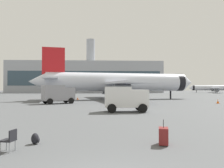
{
  "coord_description": "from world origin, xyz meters",
  "views": [
    {
      "loc": [
        0.01,
        -5.47,
        2.49
      ],
      "look_at": [
        1.59,
        25.68,
        3.0
      ],
      "focal_mm": 36.69,
      "sensor_mm": 36.0,
      "label": 1
    }
  ],
  "objects_px": {
    "airplane_taxiing": "(214,88)",
    "traveller_backpack": "(35,139)",
    "safety_cone_near": "(218,101)",
    "safety_cone_mid": "(78,98)",
    "service_truck": "(58,93)",
    "airplane_at_gate": "(118,82)",
    "rolling_suitcase": "(163,136)",
    "safety_cone_far": "(143,97)",
    "gate_chair": "(10,139)",
    "cargo_van": "(126,98)"
  },
  "relations": [
    {
      "from": "safety_cone_far",
      "to": "cargo_van",
      "type": "bearing_deg",
      "value": -103.93
    },
    {
      "from": "airplane_taxiing",
      "to": "rolling_suitcase",
      "type": "relative_size",
      "value": 21.25
    },
    {
      "from": "airplane_taxiing",
      "to": "traveller_backpack",
      "type": "height_order",
      "value": "airplane_taxiing"
    },
    {
      "from": "rolling_suitcase",
      "to": "airplane_taxiing",
      "type": "bearing_deg",
      "value": 62.01
    },
    {
      "from": "airplane_at_gate",
      "to": "gate_chair",
      "type": "xyz_separation_m",
      "value": [
        -7.26,
        -39.12,
        -3.16
      ]
    },
    {
      "from": "service_truck",
      "to": "safety_cone_mid",
      "type": "height_order",
      "value": "service_truck"
    },
    {
      "from": "cargo_van",
      "to": "traveller_backpack",
      "type": "bearing_deg",
      "value": -112.38
    },
    {
      "from": "traveller_backpack",
      "to": "safety_cone_mid",
      "type": "bearing_deg",
      "value": 92.89
    },
    {
      "from": "safety_cone_near",
      "to": "safety_cone_mid",
      "type": "distance_m",
      "value": 26.76
    },
    {
      "from": "airplane_taxiing",
      "to": "safety_cone_near",
      "type": "xyz_separation_m",
      "value": [
        -37.33,
        -74.6,
        -2.09
      ]
    },
    {
      "from": "traveller_backpack",
      "to": "gate_chair",
      "type": "height_order",
      "value": "gate_chair"
    },
    {
      "from": "airplane_at_gate",
      "to": "safety_cone_mid",
      "type": "bearing_deg",
      "value": 179.33
    },
    {
      "from": "airplane_at_gate",
      "to": "service_truck",
      "type": "relative_size",
      "value": 6.77
    },
    {
      "from": "safety_cone_far",
      "to": "service_truck",
      "type": "bearing_deg",
      "value": -133.51
    },
    {
      "from": "airplane_taxiing",
      "to": "cargo_van",
      "type": "bearing_deg",
      "value": -121.7
    },
    {
      "from": "safety_cone_near",
      "to": "traveller_backpack",
      "type": "distance_m",
      "value": 32.92
    },
    {
      "from": "rolling_suitcase",
      "to": "traveller_backpack",
      "type": "height_order",
      "value": "rolling_suitcase"
    },
    {
      "from": "airplane_at_gate",
      "to": "safety_cone_far",
      "type": "xyz_separation_m",
      "value": [
        6.4,
        5.78,
        -3.28
      ]
    },
    {
      "from": "safety_cone_mid",
      "to": "gate_chair",
      "type": "bearing_deg",
      "value": -88.14
    },
    {
      "from": "airplane_at_gate",
      "to": "safety_cone_mid",
      "type": "xyz_separation_m",
      "value": [
        -8.54,
        0.1,
        -3.35
      ]
    },
    {
      "from": "cargo_van",
      "to": "safety_cone_far",
      "type": "distance_m",
      "value": 31.36
    },
    {
      "from": "service_truck",
      "to": "traveller_backpack",
      "type": "xyz_separation_m",
      "value": [
        3.8,
        -26.0,
        -1.37
      ]
    },
    {
      "from": "airplane_at_gate",
      "to": "rolling_suitcase",
      "type": "distance_m",
      "value": 38.51
    },
    {
      "from": "service_truck",
      "to": "traveller_backpack",
      "type": "relative_size",
      "value": 10.96
    },
    {
      "from": "safety_cone_far",
      "to": "gate_chair",
      "type": "bearing_deg",
      "value": -106.93
    },
    {
      "from": "safety_cone_mid",
      "to": "gate_chair",
      "type": "distance_m",
      "value": 39.24
    },
    {
      "from": "safety_cone_near",
      "to": "gate_chair",
      "type": "distance_m",
      "value": 34.24
    },
    {
      "from": "rolling_suitcase",
      "to": "traveller_backpack",
      "type": "relative_size",
      "value": 2.29
    },
    {
      "from": "safety_cone_far",
      "to": "rolling_suitcase",
      "type": "relative_size",
      "value": 0.7
    },
    {
      "from": "airplane_taxiing",
      "to": "gate_chair",
      "type": "relative_size",
      "value": 27.18
    },
    {
      "from": "safety_cone_far",
      "to": "traveller_backpack",
      "type": "bearing_deg",
      "value": -106.58
    },
    {
      "from": "safety_cone_far",
      "to": "rolling_suitcase",
      "type": "distance_m",
      "value": 44.75
    },
    {
      "from": "safety_cone_near",
      "to": "service_truck",
      "type": "bearing_deg",
      "value": 177.69
    },
    {
      "from": "safety_cone_mid",
      "to": "safety_cone_far",
      "type": "relative_size",
      "value": 0.81
    },
    {
      "from": "safety_cone_near",
      "to": "safety_cone_far",
      "type": "bearing_deg",
      "value": 114.23
    },
    {
      "from": "airplane_taxiing",
      "to": "safety_cone_mid",
      "type": "height_order",
      "value": "airplane_taxiing"
    },
    {
      "from": "service_truck",
      "to": "safety_cone_far",
      "type": "height_order",
      "value": "service_truck"
    },
    {
      "from": "service_truck",
      "to": "safety_cone_near",
      "type": "distance_m",
      "value": 25.29
    },
    {
      "from": "gate_chair",
      "to": "safety_cone_near",
      "type": "bearing_deg",
      "value": 49.83
    },
    {
      "from": "airplane_at_gate",
      "to": "safety_cone_near",
      "type": "height_order",
      "value": "airplane_at_gate"
    },
    {
      "from": "cargo_van",
      "to": "gate_chair",
      "type": "height_order",
      "value": "cargo_van"
    },
    {
      "from": "safety_cone_far",
      "to": "rolling_suitcase",
      "type": "height_order",
      "value": "rolling_suitcase"
    },
    {
      "from": "service_truck",
      "to": "traveller_backpack",
      "type": "distance_m",
      "value": 26.31
    },
    {
      "from": "service_truck",
      "to": "rolling_suitcase",
      "type": "bearing_deg",
      "value": -70.39
    },
    {
      "from": "safety_cone_near",
      "to": "safety_cone_mid",
      "type": "relative_size",
      "value": 1.12
    },
    {
      "from": "airplane_at_gate",
      "to": "rolling_suitcase",
      "type": "xyz_separation_m",
      "value": [
        -1.0,
        -38.35,
        -3.27
      ]
    },
    {
      "from": "safety_cone_near",
      "to": "traveller_backpack",
      "type": "relative_size",
      "value": 1.46
    },
    {
      "from": "airplane_at_gate",
      "to": "cargo_van",
      "type": "bearing_deg",
      "value": -92.66
    },
    {
      "from": "airplane_taxiing",
      "to": "safety_cone_mid",
      "type": "distance_m",
      "value": 86.46
    },
    {
      "from": "safety_cone_mid",
      "to": "gate_chair",
      "type": "height_order",
      "value": "gate_chair"
    }
  ]
}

